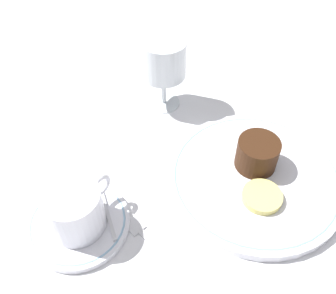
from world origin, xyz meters
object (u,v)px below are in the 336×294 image
object	(u,v)px
dinner_plate	(255,178)
dessert_cake	(257,154)
coffee_cup	(74,209)
wine_glass	(163,61)
fork	(152,242)

from	to	relation	value
dinner_plate	dessert_cake	xyz separation A→B (m)	(0.02, 0.01, 0.03)
coffee_cup	dessert_cake	distance (m)	0.27
dinner_plate	coffee_cup	bearing A→B (deg)	147.14
dessert_cake	wine_glass	bearing A→B (deg)	81.77
fork	dessert_cake	world-z (taller)	dessert_cake
coffee_cup	dessert_cake	bearing A→B (deg)	-28.55
coffee_cup	fork	bearing A→B (deg)	-63.79
coffee_cup	dinner_plate	bearing A→B (deg)	-32.86
wine_glass	dessert_cake	distance (m)	0.21
dinner_plate	wine_glass	size ratio (longest dim) A/B	2.00
dinner_plate	fork	world-z (taller)	dinner_plate
dinner_plate	wine_glass	distance (m)	0.24
dessert_cake	coffee_cup	bearing A→B (deg)	151.45
dinner_plate	fork	xyz separation A→B (m)	(-0.18, 0.05, -0.01)
wine_glass	fork	size ratio (longest dim) A/B	0.68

